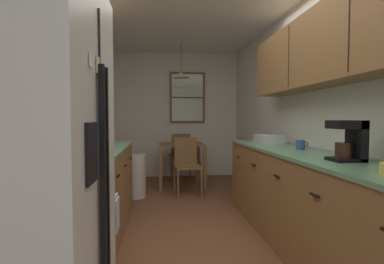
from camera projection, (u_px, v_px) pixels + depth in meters
The scene contains 25 objects.
ground_plane at pixel (187, 218), 3.55m from camera, with size 12.00×12.00×0.00m, color brown.
wall_left at pixel (69, 112), 3.34m from camera, with size 0.10×9.00×2.55m, color white.
wall_right at pixel (295, 113), 3.64m from camera, with size 0.10×9.00×2.55m, color white.
wall_back at pixel (175, 115), 6.12m from camera, with size 4.40×0.10×2.55m, color white.
ceiling_slab at pixel (187, 0), 3.43m from camera, with size 4.40×9.00×0.08m, color white.
refrigerator at pixel (10, 193), 1.20m from camera, with size 0.75×0.80×1.80m.
stove_range at pixel (59, 229), 1.95m from camera, with size 0.66×0.64×1.10m.
microwave_over_range at pixel (36, 40), 1.88m from camera, with size 0.39×0.63×0.36m.
counter_left at pixel (96, 189), 3.12m from camera, with size 0.64×1.73×0.90m.
upper_cabinets_left at pixel (79, 50), 2.99m from camera, with size 0.33×1.81×0.72m.
counter_right at pixel (310, 203), 2.61m from camera, with size 0.64×3.20×0.90m.
upper_cabinets_right at pixel (331, 45), 2.51m from camera, with size 0.33×2.88×0.67m.
dining_table at pixel (181, 150), 5.28m from camera, with size 0.80×0.87×0.75m.
dining_chair_near at pixel (187, 163), 4.65m from camera, with size 0.44×0.44×0.90m.
dining_chair_far at pixel (180, 153), 5.93m from camera, with size 0.42×0.42×0.90m.
pendant_light at pixel (181, 75), 5.22m from camera, with size 0.30×0.30×0.62m.
back_window at pixel (187, 98), 6.06m from camera, with size 0.72×0.05×1.04m.
trash_bin at pixel (135, 176), 4.48m from camera, with size 0.33×0.33×0.65m, color silver.
storage_canister at pixel (81, 143), 2.53m from camera, with size 0.13×0.13×0.18m.
dish_towel at pixel (117, 215), 2.14m from camera, with size 0.02×0.16×0.24m, color silver.
coffee_maker at pixel (350, 140), 2.09m from camera, with size 0.22×0.18×0.29m.
mug_by_coffeemaker at pixel (300, 145), 2.88m from camera, with size 0.13×0.09×0.09m.
mug_spare at pixel (259, 138), 3.92m from camera, with size 0.12×0.08×0.09m.
dish_rack at pixel (269, 139), 3.64m from camera, with size 0.28×0.34×0.10m, color silver.
table_serving_bowl at pixel (185, 142), 5.35m from camera, with size 0.21×0.21×0.06m, color #E0D14C.
Camera 1 is at (-0.33, -2.48, 1.20)m, focal length 27.43 mm.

